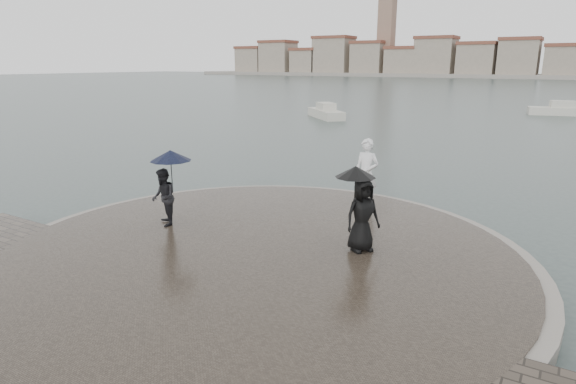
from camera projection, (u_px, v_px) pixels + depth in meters
The scene contains 8 objects.
ground at pixel (147, 333), 8.41m from camera, with size 400.00×400.00×0.00m, color #2B3835.
kerb_ring at pixel (259, 257), 11.27m from camera, with size 12.50×12.50×0.32m, color gray.
quay_tip at pixel (259, 257), 11.26m from camera, with size 11.90×11.90×0.36m, color #2D261E.
statue at pixel (366, 174), 14.24m from camera, with size 0.76×0.50×2.08m, color white.
visitor_left at pixel (166, 184), 12.62m from camera, with size 1.26×1.10×2.04m.
visitor_right at pixel (361, 205), 10.95m from camera, with size 1.19×1.06×1.95m.
far_skyline at pixel (540, 59), 143.03m from camera, with size 260.00×20.00×37.00m.
boats at pixel (549, 117), 38.50m from camera, with size 37.45×16.79×1.50m.
Camera 1 is at (5.98, -5.13, 4.57)m, focal length 30.00 mm.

